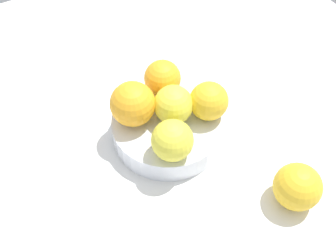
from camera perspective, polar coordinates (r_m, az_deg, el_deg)
The scene contains 8 objects.
ground_plane at distance 70.85cm, azimuth -0.00°, elevation -1.80°, with size 110.00×110.00×2.00cm, color white.
fruit_bowl at distance 68.50cm, azimuth -0.00°, elevation -0.28°, with size 19.29×19.29×4.20cm.
orange_in_bowl_0 at distance 64.84cm, azimuth 0.64°, elevation 3.29°, with size 6.55×6.55×6.55cm, color yellow.
orange_in_bowl_1 at distance 59.94cm, azimuth 0.64°, elevation -2.09°, with size 6.58×6.58×6.58cm, color yellow.
orange_in_bowl_2 at distance 64.35cm, azimuth -5.12°, elevation 3.19°, with size 7.51×7.51×7.51cm, color #F9A823.
orange_in_bowl_3 at distance 69.01cm, azimuth -0.80°, elevation 6.91°, with size 6.48×6.48×6.48cm, color #F9A823.
orange_in_bowl_4 at distance 65.53cm, azimuth 5.92°, elevation 3.61°, with size 6.56×6.56×6.56cm, color yellow.
orange_loose_0 at distance 62.97cm, azimuth 18.19°, elevation -8.33°, with size 7.32×7.32×7.32cm, color yellow.
Camera 1 is at (-37.54, 20.92, 55.33)cm, focal length 42.21 mm.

